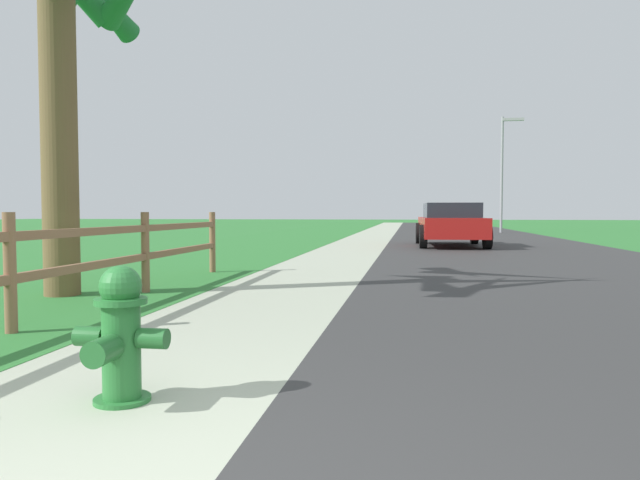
% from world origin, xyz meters
% --- Properties ---
extents(ground_plane, '(120.00, 120.00, 0.00)m').
position_xyz_m(ground_plane, '(0.00, 25.00, 0.00)').
color(ground_plane, '#2D7531').
extents(road_asphalt, '(7.00, 66.00, 0.01)m').
position_xyz_m(road_asphalt, '(3.50, 27.00, 0.00)').
color(road_asphalt, '#323232').
rests_on(road_asphalt, ground).
extents(curb_concrete, '(6.00, 66.00, 0.01)m').
position_xyz_m(curb_concrete, '(-3.00, 27.00, 0.00)').
color(curb_concrete, '#A8B098').
rests_on(curb_concrete, ground).
extents(grass_verge, '(5.00, 66.00, 0.00)m').
position_xyz_m(grass_verge, '(-4.50, 27.00, 0.01)').
color(grass_verge, '#2D7531').
rests_on(grass_verge, ground).
extents(fire_hydrant, '(0.56, 0.48, 0.80)m').
position_xyz_m(fire_hydrant, '(-0.86, 1.50, 0.40)').
color(fire_hydrant, '#287233').
rests_on(fire_hydrant, ground).
extents(rail_fence, '(0.11, 8.30, 1.11)m').
position_xyz_m(rail_fence, '(-2.79, 4.51, 0.64)').
color(rail_fence, brown).
rests_on(rail_fence, ground).
extents(palm_tree, '(4.24, 4.14, 5.51)m').
position_xyz_m(palm_tree, '(-3.76, 5.46, 3.85)').
color(palm_tree, brown).
rests_on(palm_tree, ground).
extents(parked_suv_red, '(2.22, 4.61, 1.39)m').
position_xyz_m(parked_suv_red, '(2.08, 17.77, 0.73)').
color(parked_suv_red, maroon).
rests_on(parked_suv_red, ground).
extents(street_lamp, '(1.17, 0.20, 6.18)m').
position_xyz_m(street_lamp, '(5.70, 30.90, 3.69)').
color(street_lamp, gray).
rests_on(street_lamp, ground).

